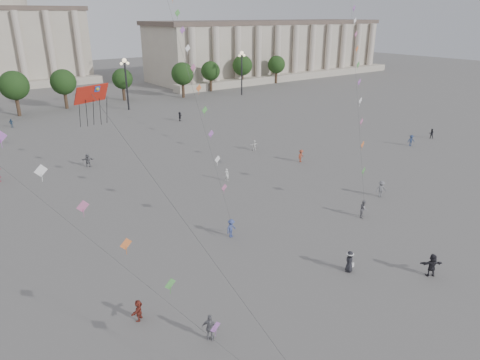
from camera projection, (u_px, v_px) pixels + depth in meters
ground at (320, 301)px, 30.35m from camera, size 360.00×360.00×0.00m
hall_east at (272, 49)px, 139.20m from camera, size 84.00×26.22×17.20m
tree_row at (41, 86)px, 86.92m from camera, size 137.12×5.12×8.00m
lamp_post_mid_east at (126, 75)px, 88.50m from camera, size 2.00×0.90×10.65m
lamp_post_far_east at (242, 65)px, 105.08m from camera, size 2.00×0.90×10.65m
person_crowd_0 at (11, 123)px, 76.64m from camera, size 1.00×0.67×1.58m
person_crowd_3 at (432, 265)px, 33.03m from camera, size 1.77×1.43×1.89m
person_crowd_6 at (381, 189)px, 47.38m from camera, size 1.41×1.17×1.90m
person_crowd_7 at (254, 145)px, 63.76m from camera, size 1.48×0.55×1.57m
person_crowd_8 at (301, 156)px, 58.65m from camera, size 1.25×0.88×1.76m
person_crowd_9 at (180, 116)px, 81.33m from camera, size 1.39×1.58×1.73m
person_crowd_12 at (88, 160)px, 56.83m from camera, size 1.73×1.20×1.79m
person_crowd_13 at (227, 175)px, 52.06m from camera, size 0.60×0.69×1.58m
person_crowd_14 at (411, 140)px, 65.85m from camera, size 1.30×1.10×1.74m
person_crowd_15 at (431, 134)px, 69.95m from camera, size 0.97×0.98×1.60m
tourist_2 at (138, 310)px, 28.29m from camera, size 1.35×1.26×1.51m
tourist_3 at (210, 328)px, 26.46m from camera, size 1.06×1.11×1.85m
kite_flyer_1 at (231, 228)px, 38.83m from camera, size 1.28×0.94×1.77m
kite_flyer_2 at (364, 209)px, 42.70m from camera, size 1.10×1.05×1.79m
hat_person at (350, 261)px, 33.62m from camera, size 1.02×0.98×1.77m
dragon_kite at (95, 109)px, 24.72m from camera, size 3.01×9.28×22.04m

